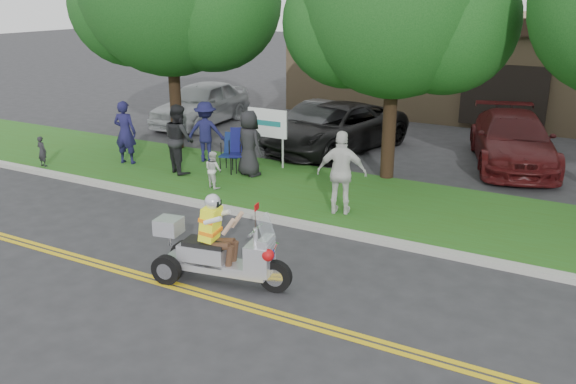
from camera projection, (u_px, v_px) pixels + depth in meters
The scene contains 22 objects.
ground at pixel (217, 282), 10.82m from camera, with size 120.00×120.00×0.00m, color #28282B.
centerline_near at pixel (197, 295), 10.33m from camera, with size 60.00×0.10×0.01m, color gold.
centerline_far at pixel (203, 291), 10.47m from camera, with size 60.00×0.10×0.01m, color gold.
curb at pixel (298, 224), 13.33m from camera, with size 60.00×0.25×0.12m, color #A8A89E.
grass_verge at pixel (339, 196), 15.11m from camera, with size 60.00×4.00×0.10m, color #2C5416.
commercial_building at pixel (524, 65), 24.99m from camera, with size 18.00×8.20×4.00m.
tree_mid at pixel (398, 11), 15.16m from camera, with size 5.88×4.80×7.05m.
business_sign at pixel (267, 126), 17.23m from camera, with size 1.25×0.06×1.75m.
trike_scooter at pixel (216, 252), 10.61m from camera, with size 2.51×1.01×1.65m.
lawn_chair_a at pixel (232, 149), 16.99m from camera, with size 0.66×0.68×1.04m.
lawn_chair_b at pixel (242, 147), 16.84m from camera, with size 0.87×0.88×1.20m.
spectator_adult_left at pixel (125, 132), 17.55m from camera, with size 0.67×0.44×1.83m, color #191741.
spectator_adult_mid at pixel (179, 139), 16.65m from camera, with size 0.92×0.72×1.89m, color black.
spectator_adult_right at pixel (342, 173), 13.55m from camera, with size 1.11×0.46×1.90m, color silver.
spectator_chair_a at pixel (206, 132), 17.79m from camera, with size 1.14×0.65×1.76m, color #181945.
spectator_chair_b at pixel (249, 143), 16.40m from camera, with size 0.87×0.57×1.78m, color black.
child_left at pixel (42, 151), 17.39m from camera, with size 0.32×0.21×0.88m, color black.
child_right at pixel (213, 170), 15.48m from camera, with size 0.46×0.36×0.95m, color silver.
parked_car_far_left at pixel (201, 103), 23.17m from camera, with size 1.95×4.84×1.65m, color #A0A3A7.
parked_car_left at pixel (320, 126), 19.82m from camera, with size 1.53×4.38×1.44m, color #323234.
parked_car_mid at pixel (335, 128), 19.42m from camera, with size 2.48×5.37×1.49m, color black.
parked_car_right at pixel (513, 140), 17.78m from camera, with size 2.12×5.22×1.51m, color #471011.
Camera 1 is at (5.85, -7.92, 4.92)m, focal length 38.00 mm.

